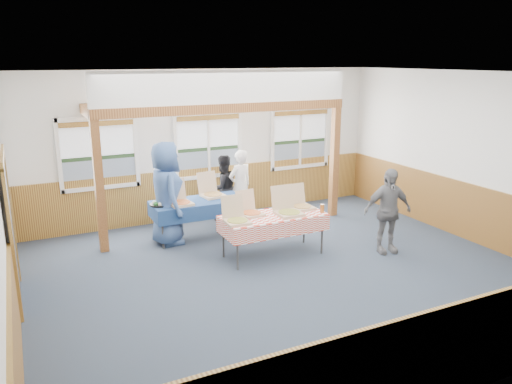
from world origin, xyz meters
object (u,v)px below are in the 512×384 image
table_right (273,218)px  woman_white (240,186)px  woman_black (223,188)px  man_blue (166,193)px  table_left (198,203)px  person_grey (388,211)px

table_right → woman_white: bearing=68.8°
woman_black → man_blue: 1.71m
table_right → woman_black: 2.26m
woman_white → man_blue: (-1.77, -0.60, 0.20)m
table_right → table_left: bearing=107.3°
table_right → woman_white: 2.05m
table_left → woman_black: 1.16m
man_blue → person_grey: bearing=-122.4°
man_blue → table_left: bearing=-87.8°
table_left → woman_white: size_ratio=1.25×
table_left → person_grey: person_grey is taller
man_blue → person_grey: size_ratio=1.26×
table_left → table_right: same height
table_left → person_grey: bearing=-58.3°
man_blue → person_grey: (3.43, -2.16, -0.20)m
table_left → person_grey: size_ratio=1.26×
table_left → man_blue: bearing=162.1°
table_left → table_right: size_ratio=0.99×
table_right → person_grey: bearing=-34.5°
table_right → woman_white: (0.27, 2.03, 0.08)m
woman_white → woman_black: size_ratio=1.09×
table_left → woman_black: size_ratio=1.36×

